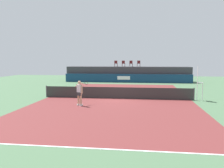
% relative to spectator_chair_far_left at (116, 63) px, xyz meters
% --- Properties ---
extents(ground_plane, '(48.00, 48.00, 0.00)m').
position_rel_spectator_chair_far_left_xyz_m(ground_plane, '(1.79, -12.10, -2.69)').
color(ground_plane, '#4C704C').
extents(court_inner, '(12.00, 22.00, 0.00)m').
position_rel_spectator_chair_far_left_xyz_m(court_inner, '(1.79, -15.10, -2.69)').
color(court_inner, maroon).
rests_on(court_inner, ground).
extents(line_near_baseline, '(12.00, 0.10, 0.00)m').
position_rel_spectator_chair_far_left_xyz_m(line_near_baseline, '(1.79, -26.05, -2.69)').
color(line_near_baseline, white).
rests_on(line_near_baseline, court_inner).
extents(sponsor_wall, '(18.00, 0.22, 1.20)m').
position_rel_spectator_chair_far_left_xyz_m(sponsor_wall, '(1.79, -1.60, -2.09)').
color(sponsor_wall, navy).
rests_on(sponsor_wall, ground).
extents(spectator_platform, '(18.00, 2.80, 2.20)m').
position_rel_spectator_chair_far_left_xyz_m(spectator_platform, '(1.79, 0.20, -1.59)').
color(spectator_platform, '#38383D').
rests_on(spectator_platform, ground).
extents(spectator_chair_far_left, '(0.45, 0.45, 0.89)m').
position_rel_spectator_chair_far_left_xyz_m(spectator_chair_far_left, '(0.00, 0.00, 0.00)').
color(spectator_chair_far_left, '#561919').
rests_on(spectator_chair_far_left, spectator_platform).
extents(spectator_chair_left, '(0.47, 0.47, 0.89)m').
position_rel_spectator_chair_far_left_xyz_m(spectator_chair_left, '(1.12, 0.00, 0.00)').
color(spectator_chair_left, '#561919').
rests_on(spectator_chair_left, spectator_platform).
extents(spectator_chair_center, '(0.47, 0.47, 0.89)m').
position_rel_spectator_chair_far_left_xyz_m(spectator_chair_center, '(2.25, -0.06, 0.00)').
color(spectator_chair_center, '#561919').
rests_on(spectator_chair_center, spectator_platform).
extents(spectator_chair_right, '(0.47, 0.47, 0.89)m').
position_rel_spectator_chair_far_left_xyz_m(spectator_chair_right, '(3.36, 0.18, 0.00)').
color(spectator_chair_right, '#561919').
rests_on(spectator_chair_right, spectator_platform).
extents(umpire_chair, '(0.52, 0.52, 2.76)m').
position_rel_spectator_chair_far_left_xyz_m(umpire_chair, '(8.31, -15.08, -1.11)').
color(umpire_chair, white).
rests_on(umpire_chair, ground).
extents(tennis_net, '(12.40, 0.02, 0.95)m').
position_rel_spectator_chair_far_left_xyz_m(tennis_net, '(1.79, -15.10, -2.22)').
color(tennis_net, '#2D2D2D').
rests_on(tennis_net, ground).
extents(net_post_near, '(0.10, 0.10, 1.00)m').
position_rel_spectator_chair_far_left_xyz_m(net_post_near, '(-4.41, -15.10, -2.19)').
color(net_post_near, '#4C4C51').
rests_on(net_post_near, ground).
extents(net_post_far, '(0.10, 0.10, 1.00)m').
position_rel_spectator_chair_far_left_xyz_m(net_post_far, '(7.99, -15.10, -2.19)').
color(net_post_far, '#4C4C51').
rests_on(net_post_far, ground).
extents(tennis_player, '(0.67, 1.26, 1.77)m').
position_rel_spectator_chair_far_left_xyz_m(tennis_player, '(-0.54, -18.37, -1.73)').
color(tennis_player, white).
rests_on(tennis_player, court_inner).
extents(tennis_ball, '(0.07, 0.07, 0.07)m').
position_rel_spectator_chair_far_left_xyz_m(tennis_ball, '(-1.37, -9.65, -2.66)').
color(tennis_ball, '#D8EA33').
rests_on(tennis_ball, court_inner).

